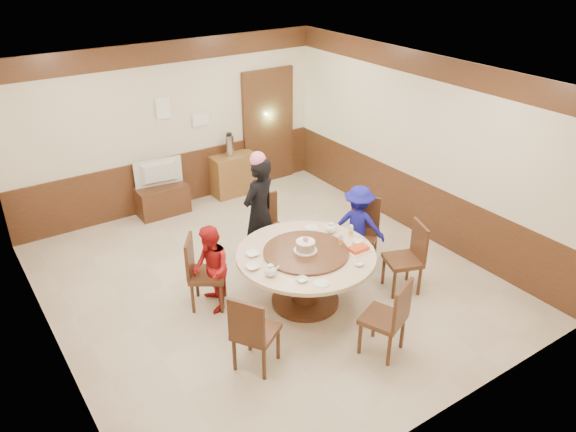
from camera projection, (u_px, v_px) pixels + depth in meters
room at (266, 210)px, 7.31m from camera, size 6.00×6.04×2.84m
banquet_table at (306, 268)px, 7.09m from camera, size 1.75×1.75×0.78m
chair_0 at (361, 243)px, 8.10m from camera, size 0.62×0.62×0.97m
chair_1 at (272, 240)px, 8.19m from camera, size 0.45×0.46×0.97m
chair_2 at (207, 284)px, 7.17m from camera, size 0.61×0.61×0.97m
chair_3 at (255, 344)px, 6.14m from camera, size 0.61×0.61×0.97m
chair_4 at (384, 330)px, 6.36m from camera, size 0.57×0.58×0.97m
chair_5 at (403, 270)px, 7.47m from camera, size 0.57×0.56×0.97m
person_standing at (259, 213)px, 7.84m from camera, size 0.69×0.56×1.63m
person_red at (211, 269)px, 6.98m from camera, size 0.55×0.65×1.15m
person_blue at (358, 225)px, 7.99m from camera, size 0.81×0.88×1.19m
birthday_cake at (305, 246)px, 6.96m from camera, size 0.30×0.30×0.20m
teapot_left at (270, 271)px, 6.51m from camera, size 0.17×0.15×0.13m
teapot_right at (331, 229)px, 7.43m from camera, size 0.17×0.15×0.13m
bowl_0 at (252, 254)px, 6.93m from camera, size 0.16×0.16×0.04m
bowl_1 at (359, 264)px, 6.73m from camera, size 0.12×0.12×0.04m
bowl_2 at (302, 280)px, 6.43m from camera, size 0.14×0.14×0.03m
bowl_3 at (357, 242)px, 7.20m from camera, size 0.15×0.15×0.05m
bowl_4 at (253, 267)px, 6.67m from camera, size 0.17×0.17×0.04m
saucer_near at (321, 283)px, 6.39m from camera, size 0.18×0.18×0.01m
saucer_far at (311, 227)px, 7.58m from camera, size 0.18×0.18×0.01m
shrimp_platter at (359, 249)px, 7.02m from camera, size 0.30×0.20×0.06m
bottle_0 at (341, 240)px, 7.12m from camera, size 0.06×0.06×0.16m
bottle_1 at (351, 232)px, 7.32m from camera, size 0.06×0.06×0.16m
tv_stand at (162, 200)px, 9.52m from camera, size 0.85×0.45×0.50m
television at (160, 174)px, 9.30m from camera, size 0.81×0.20×0.46m
side_cabinet at (234, 174)px, 10.19m from camera, size 0.80×0.40×0.75m
thermos at (230, 146)px, 9.90m from camera, size 0.15×0.15×0.38m
notice_left at (163, 108)px, 9.12m from camera, size 0.25×0.00×0.35m
notice_right at (201, 119)px, 9.58m from camera, size 0.30×0.00×0.22m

